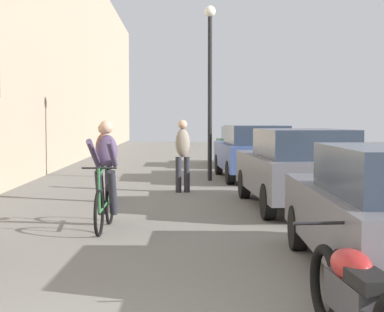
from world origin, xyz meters
name	(u,v)px	position (x,y,z in m)	size (l,w,h in m)	color
building_facade_left	(21,21)	(-3.45, 14.00, 4.47)	(0.54, 68.00, 8.95)	tan
cyclist_on_bicycle	(106,177)	(-0.24, 6.45, 0.81)	(0.52, 1.76, 1.74)	black
pedestrian_near	(104,158)	(-0.64, 9.48, 0.92)	(0.38, 0.30, 1.64)	#26262D
pedestrian_mid	(183,152)	(1.03, 11.11, 0.97)	(0.36, 0.27, 1.71)	#26262D
street_lamp	(210,70)	(1.81, 13.88, 3.11)	(0.32, 0.32, 4.90)	black
parked_car_second	(298,167)	(3.23, 8.47, 0.80)	(1.95, 4.39, 1.54)	#595960
parked_car_third	(253,151)	(3.08, 14.17, 0.81)	(1.99, 4.45, 1.56)	#384C84
parked_car_fourth	(241,145)	(3.30, 19.43, 0.76)	(1.81, 4.16, 1.47)	#23512D
parked_motorcycle	(356,298)	(2.23, 1.26, 0.40)	(0.62, 2.15, 0.92)	black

